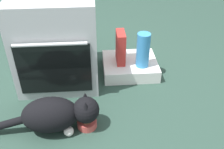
# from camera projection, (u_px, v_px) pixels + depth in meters

# --- Properties ---
(ground) EXTENTS (8.00, 8.00, 0.00)m
(ground) POSITION_uv_depth(u_px,v_px,m) (60.00, 109.00, 1.94)
(ground) COLOR #284238
(oven) EXTENTS (0.63, 0.64, 0.74)m
(oven) POSITION_uv_depth(u_px,v_px,m) (57.00, 40.00, 2.07)
(oven) COLOR #B7BABF
(oven) RESTS_ON ground
(pantry_cabinet) EXTENTS (0.47, 0.42, 0.11)m
(pantry_cabinet) POSITION_uv_depth(u_px,v_px,m) (130.00, 66.00, 2.33)
(pantry_cabinet) COLOR white
(pantry_cabinet) RESTS_ON ground
(food_bowl) EXTENTS (0.13, 0.13, 0.08)m
(food_bowl) POSITION_uv_depth(u_px,v_px,m) (87.00, 123.00, 1.78)
(food_bowl) COLOR #C64C47
(food_bowl) RESTS_ON ground
(cat) EXTENTS (0.80, 0.25, 0.26)m
(cat) POSITION_uv_depth(u_px,v_px,m) (57.00, 114.00, 1.70)
(cat) COLOR black
(cat) RESTS_ON ground
(cereal_box) EXTENTS (0.07, 0.18, 0.28)m
(cereal_box) POSITION_uv_depth(u_px,v_px,m) (121.00, 47.00, 2.21)
(cereal_box) COLOR #B72D28
(cereal_box) RESTS_ON pantry_cabinet
(water_bottle) EXTENTS (0.11, 0.11, 0.30)m
(water_bottle) POSITION_uv_depth(u_px,v_px,m) (143.00, 50.00, 2.15)
(water_bottle) COLOR #388CD1
(water_bottle) RESTS_ON pantry_cabinet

